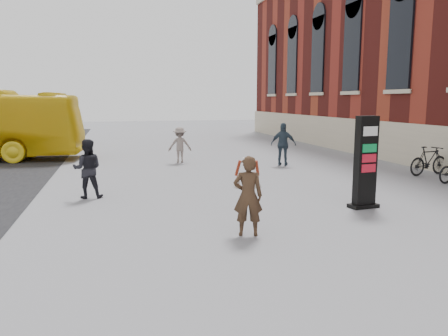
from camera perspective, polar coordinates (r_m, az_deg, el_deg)
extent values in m
plane|color=#9E9EA3|center=(9.90, 2.28, -7.47)|extent=(100.00, 100.00, 0.00)
cube|color=beige|center=(19.46, 24.66, 2.52)|extent=(0.18, 44.00, 1.80)
cube|color=black|center=(11.81, 17.99, 0.71)|extent=(0.60, 0.31, 2.39)
cube|color=black|center=(12.02, 17.73, -4.71)|extent=(0.81, 0.48, 0.10)
cube|color=white|center=(11.73, 18.18, 4.63)|extent=(0.46, 0.32, 0.24)
cube|color=#0A6D36|center=(11.77, 18.08, 2.55)|extent=(0.46, 0.32, 0.21)
cube|color=maroon|center=(11.80, 18.02, 1.30)|extent=(0.46, 0.32, 0.21)
cube|color=maroon|center=(11.83, 17.96, 0.07)|extent=(0.46, 0.32, 0.21)
imported|color=black|center=(8.98, 3.15, -3.67)|extent=(0.69, 0.54, 1.67)
cylinder|color=white|center=(8.85, 3.19, 1.14)|extent=(0.23, 0.23, 0.06)
cone|color=white|center=(9.18, 4.34, -1.50)|extent=(0.27, 0.24, 0.41)
cylinder|color=maroon|center=(9.13, 4.36, 0.01)|extent=(0.15, 0.13, 0.35)
cone|color=white|center=(9.16, 1.83, -1.50)|extent=(0.24, 0.27, 0.41)
cylinder|color=maroon|center=(9.11, 1.84, 0.01)|extent=(0.13, 0.16, 0.35)
imported|color=black|center=(13.02, -17.41, -0.09)|extent=(0.86, 0.69, 1.69)
imported|color=gray|center=(19.59, -5.79, 3.01)|extent=(1.08, 0.69, 1.59)
imported|color=#2D3C49|center=(18.80, 7.76, 3.08)|extent=(1.15, 0.90, 1.82)
imported|color=black|center=(17.92, 25.18, 0.87)|extent=(1.88, 0.81, 1.10)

